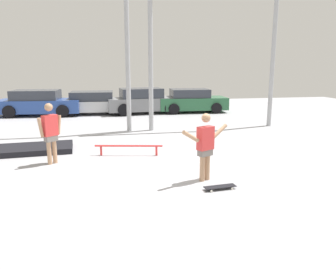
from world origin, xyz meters
TOP-DOWN VIEW (x-y plane):
  - ground_plane at (0.00, 0.00)m, footprint 36.00×36.00m
  - skateboarder at (0.90, -0.97)m, footprint 1.37×0.76m
  - skateboard at (1.07, -1.64)m, footprint 0.79×0.31m
  - manual_pad at (-3.97, 2.79)m, footprint 2.73×1.58m
  - grind_rail at (-0.81, 1.71)m, footprint 2.14×0.49m
  - canopy_support_left at (-3.32, 5.69)m, footprint 5.85×0.20m
  - canopy_support_right at (3.32, 5.69)m, footprint 5.85×0.20m
  - parked_car_blue at (-5.19, 11.19)m, footprint 4.70×2.24m
  - parked_car_silver at (-2.11, 11.23)m, footprint 4.44×2.12m
  - parked_car_grey at (0.76, 10.91)m, footprint 4.52×2.20m
  - parked_car_green at (3.72, 10.92)m, footprint 4.21×2.13m
  - bystander at (-3.08, 1.25)m, footprint 0.64×0.56m

SIDE VIEW (x-z plane):
  - ground_plane at x=0.00m, z-range 0.00..0.00m
  - skateboard at x=1.07m, z-range 0.03..0.10m
  - manual_pad at x=-3.97m, z-range 0.00..0.18m
  - grind_rail at x=-0.81m, z-range 0.10..0.44m
  - parked_car_silver at x=-2.11m, z-range -0.01..1.31m
  - parked_car_green at x=3.72m, z-range -0.02..1.39m
  - parked_car_blue at x=-5.19m, z-range -0.02..1.43m
  - parked_car_grey at x=0.76m, z-range -0.02..1.47m
  - skateboarder at x=0.90m, z-range 0.09..1.79m
  - bystander at x=-3.08m, z-range 0.09..1.88m
  - canopy_support_left at x=-3.32m, z-range 0.68..6.93m
  - canopy_support_right at x=3.32m, z-range 0.68..6.93m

